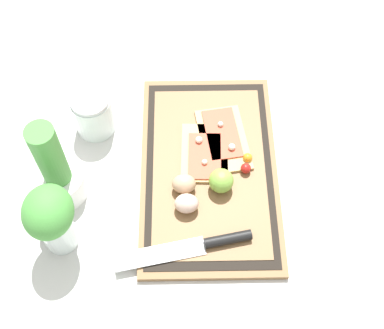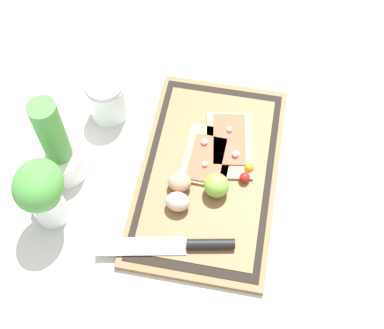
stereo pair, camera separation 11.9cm
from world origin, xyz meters
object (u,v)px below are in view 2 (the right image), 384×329
(egg_pink, at_px, (178,202))
(herb_glass, at_px, (41,192))
(knife, at_px, (188,245))
(cherry_tomato_yellow, at_px, (249,167))
(pizza_slice_near, at_px, (229,144))
(lime, at_px, (216,185))
(pizza_slice_far, at_px, (207,156))
(egg_brown, at_px, (180,182))
(cherry_tomato_red, at_px, (245,178))
(sauce_jar, at_px, (108,101))
(herb_pot, at_px, (58,150))

(egg_pink, relative_size, herb_glass, 0.28)
(knife, height_order, cherry_tomato_yellow, same)
(pizza_slice_near, xyz_separation_m, lime, (-0.12, 0.01, 0.02))
(egg_pink, bearing_deg, herb_glass, 103.25)
(pizza_slice_far, xyz_separation_m, egg_brown, (-0.09, 0.05, 0.02))
(knife, xyz_separation_m, herb_glass, (0.02, 0.30, 0.08))
(pizza_slice_near, relative_size, pizza_slice_far, 1.21)
(cherry_tomato_red, height_order, cherry_tomato_yellow, cherry_tomato_red)
(egg_pink, bearing_deg, knife, -155.39)
(pizza_slice_near, relative_size, cherry_tomato_yellow, 9.02)
(pizza_slice_far, xyz_separation_m, egg_pink, (-0.13, 0.04, 0.02))
(herb_glass, bearing_deg, sauce_jar, -9.87)
(pizza_slice_far, distance_m, egg_pink, 0.14)
(cherry_tomato_red, bearing_deg, sauce_jar, 68.42)
(pizza_slice_near, xyz_separation_m, egg_pink, (-0.18, 0.09, 0.02))
(sauce_jar, bearing_deg, herb_pot, 161.53)
(cherry_tomato_red, bearing_deg, knife, 152.18)
(lime, relative_size, herb_pot, 0.23)
(pizza_slice_near, relative_size, sauce_jar, 1.74)
(herb_glass, bearing_deg, pizza_slice_near, -55.88)
(egg_brown, relative_size, herb_glass, 0.28)
(egg_pink, height_order, cherry_tomato_yellow, egg_pink)
(herb_pot, bearing_deg, pizza_slice_near, -71.22)
(knife, height_order, cherry_tomato_red, cherry_tomato_red)
(sauce_jar, bearing_deg, pizza_slice_far, -109.88)
(cherry_tomato_yellow, relative_size, herb_pot, 0.09)
(lime, bearing_deg, knife, 165.38)
(herb_pot, xyz_separation_m, sauce_jar, (0.17, -0.06, -0.04))
(herb_pot, bearing_deg, cherry_tomato_red, -84.88)
(cherry_tomato_red, distance_m, cherry_tomato_yellow, 0.03)
(egg_brown, height_order, herb_glass, herb_glass)
(pizza_slice_far, distance_m, cherry_tomato_yellow, 0.10)
(egg_pink, distance_m, cherry_tomato_red, 0.16)
(lime, height_order, sauce_jar, sauce_jar)
(knife, xyz_separation_m, cherry_tomato_red, (0.18, -0.09, 0.00))
(egg_pink, relative_size, sauce_jar, 0.47)
(pizza_slice_near, xyz_separation_m, sauce_jar, (0.05, 0.30, 0.02))
(egg_pink, height_order, cherry_tomato_red, egg_pink)
(lime, xyz_separation_m, sauce_jar, (0.18, 0.29, 0.00))
(sauce_jar, bearing_deg, knife, -141.05)
(pizza_slice_near, bearing_deg, cherry_tomato_yellow, -137.72)
(lime, bearing_deg, herb_glass, 108.38)
(knife, relative_size, lime, 5.31)
(egg_brown, bearing_deg, pizza_slice_far, -28.39)
(cherry_tomato_yellow, height_order, herb_glass, herb_glass)
(lime, height_order, herb_pot, herb_pot)
(egg_brown, relative_size, lime, 0.96)
(lime, height_order, cherry_tomato_yellow, lime)
(cherry_tomato_red, height_order, herb_glass, herb_glass)
(pizza_slice_near, xyz_separation_m, cherry_tomato_yellow, (-0.06, -0.05, 0.01))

